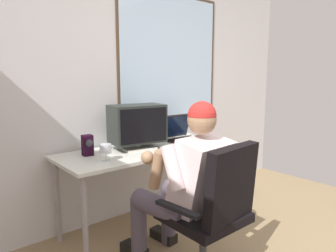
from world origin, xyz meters
The scene contains 8 objects.
wall_rear centered at (0.03, 2.13, 1.34)m, with size 4.71×0.08×2.64m.
desk centered at (-0.05, 1.75, 0.67)m, with size 1.60×0.64×0.74m.
office_chair centered at (-0.21, 0.80, 0.56)m, with size 0.60×0.54×0.96m.
person_seated centered at (-0.23, 1.06, 0.64)m, with size 0.56×0.83×1.22m.
crt_monitor centered at (-0.13, 1.79, 0.96)m, with size 0.50×0.34×0.39m.
laptop centered at (0.43, 1.83, 0.80)m, with size 0.36×0.34×0.25m.
wine_glass centered at (-0.55, 1.60, 0.83)m, with size 0.09×0.09×0.13m.
desk_speaker centered at (-0.57, 1.86, 0.82)m, with size 0.09×0.09×0.17m.
Camera 1 is at (-1.66, -0.44, 1.38)m, focal length 33.18 mm.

